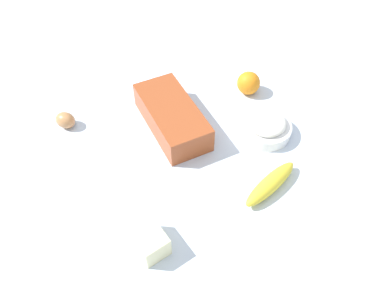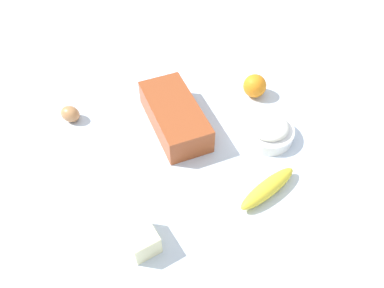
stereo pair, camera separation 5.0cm
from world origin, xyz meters
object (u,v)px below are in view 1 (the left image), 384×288
Objects in this scene: loaf_pan at (172,116)px; egg_near_butter at (65,120)px; flour_bowl at (266,126)px; orange_fruit at (249,83)px; banana at (271,184)px; butter_block at (149,240)px.

loaf_pan is 0.32m from egg_near_butter.
loaf_pan reaches higher than flour_bowl.
orange_fruit is at bearing -21.87° from flour_bowl.
flour_bowl is at bearing -35.28° from banana.
flour_bowl is 0.79× the size of banana.
loaf_pan is at bearing 52.11° from flour_bowl.
egg_near_butter is (0.16, 0.55, -0.01)m from orange_fruit.
butter_block is (0.02, 0.34, 0.01)m from banana.
butter_block is (-0.31, 0.24, -0.01)m from loaf_pan.
banana is at bearing -143.47° from egg_near_butter.
flour_bowl is 0.19m from orange_fruit.
banana is 0.62m from egg_near_butter.
flour_bowl is 0.48m from butter_block.
loaf_pan reaches higher than orange_fruit.
loaf_pan is 1.95× the size of flour_bowl.
orange_fruit is at bearing -28.75° from banana.
loaf_pan is at bearing -122.28° from egg_near_butter.
banana is at bearing -93.25° from butter_block.
flour_bowl is 0.20m from banana.
egg_near_butter is (0.34, 0.48, -0.00)m from flour_bowl.
orange_fruit reaches higher than egg_near_butter.
egg_near_butter is (0.50, 0.37, 0.00)m from banana.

